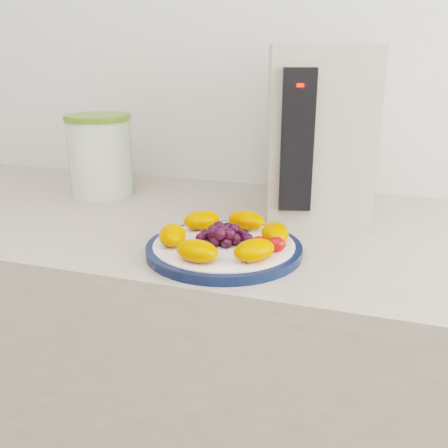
% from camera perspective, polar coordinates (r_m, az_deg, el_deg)
% --- Properties ---
extents(wall_back, '(3.50, 0.02, 2.60)m').
position_cam_1_polar(wall_back, '(1.21, 6.31, 23.18)').
color(wall_back, silver).
rests_on(wall_back, floor).
extents(counter, '(3.50, 0.60, 0.90)m').
position_cam_1_polar(counter, '(1.18, 1.28, -20.98)').
color(counter, '#B1A092').
rests_on(counter, floor).
extents(cabinet_face, '(3.48, 0.58, 0.84)m').
position_cam_1_polar(cabinet_face, '(1.20, 1.27, -22.09)').
color(cabinet_face, '#896552').
rests_on(cabinet_face, floor).
extents(plate_rim, '(0.25, 0.25, 0.01)m').
position_cam_1_polar(plate_rim, '(0.80, 0.00, -2.89)').
color(plate_rim, '#0D1A3D').
rests_on(plate_rim, counter).
extents(plate_face, '(0.23, 0.23, 0.02)m').
position_cam_1_polar(plate_face, '(0.80, 0.00, -2.82)').
color(plate_face, white).
rests_on(plate_face, counter).
extents(canister, '(0.16, 0.16, 0.17)m').
position_cam_1_polar(canister, '(1.17, -13.94, 7.34)').
color(canister, '#3F620E').
rests_on(canister, counter).
extents(canister_lid, '(0.17, 0.17, 0.01)m').
position_cam_1_polar(canister_lid, '(1.15, -14.29, 11.73)').
color(canister_lid, olive).
rests_on(canister_lid, canister).
extents(appliance_body, '(0.24, 0.30, 0.32)m').
position_cam_1_polar(appliance_body, '(0.99, 10.43, 10.19)').
color(appliance_body, '#B2AA9B').
rests_on(appliance_body, counter).
extents(appliance_panel, '(0.06, 0.03, 0.24)m').
position_cam_1_polar(appliance_panel, '(0.86, 8.36, 9.32)').
color(appliance_panel, black).
rests_on(appliance_panel, appliance_body).
extents(appliance_led, '(0.01, 0.01, 0.01)m').
position_cam_1_polar(appliance_led, '(0.84, 8.72, 15.40)').
color(appliance_led, '#FF0C05').
rests_on(appliance_led, appliance_panel).
extents(fruit_plate, '(0.22, 0.21, 0.03)m').
position_cam_1_polar(fruit_plate, '(0.79, 0.27, -1.21)').
color(fruit_plate, '#FF5B00').
rests_on(fruit_plate, plate_face).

